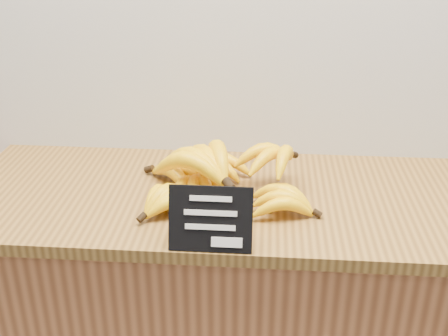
# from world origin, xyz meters

# --- Properties ---
(counter_top) EXTENTS (1.31, 0.54, 0.03)m
(counter_top) POSITION_xyz_m (0.02, 2.75, 0.92)
(counter_top) COLOR olive
(counter_top) RESTS_ON counter
(chalkboard_sign) EXTENTS (0.17, 0.05, 0.13)m
(chalkboard_sign) POSITION_xyz_m (0.01, 2.51, 1.00)
(chalkboard_sign) COLOR black
(chalkboard_sign) RESTS_ON counter_top
(banana_pile) EXTENTS (0.45, 0.38, 0.13)m
(banana_pile) POSITION_xyz_m (-0.00, 2.74, 0.98)
(banana_pile) COLOR yellow
(banana_pile) RESTS_ON counter_top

